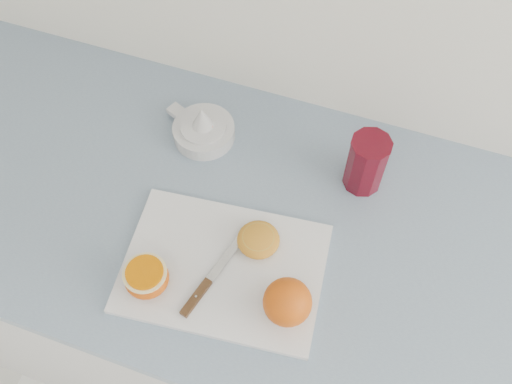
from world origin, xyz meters
The scene contains 8 objects.
counter centered at (-0.14, 1.70, 0.45)m, with size 2.28×0.64×0.89m.
cutting_board centered at (-0.24, 1.59, 0.90)m, with size 0.34×0.25×0.01m, color silver.
whole_orange centered at (-0.11, 1.55, 0.94)m, with size 0.08×0.08×0.08m.
half_orange centered at (-0.35, 1.51, 0.93)m, with size 0.08×0.08×0.05m.
squeezed_shell centered at (-0.20, 1.65, 0.92)m, with size 0.08×0.08×0.03m.
paring_knife centered at (-0.26, 1.53, 0.91)m, with size 0.05×0.17×0.01m.
citrus_juicer centered at (-0.39, 1.85, 0.91)m, with size 0.15×0.12×0.08m.
red_tumbler centered at (-0.06, 1.85, 0.95)m, with size 0.08×0.08×0.12m.
Camera 1 is at (-0.05, 1.22, 1.81)m, focal length 40.00 mm.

